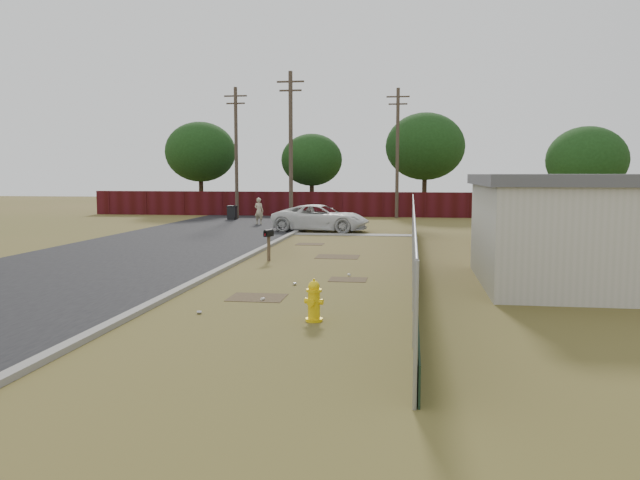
% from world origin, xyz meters
% --- Properties ---
extents(ground, '(120.00, 120.00, 0.00)m').
position_xyz_m(ground, '(0.00, 0.00, 0.00)').
color(ground, brown).
rests_on(ground, ground).
extents(street, '(15.10, 60.00, 0.12)m').
position_xyz_m(street, '(-6.76, 8.05, 0.02)').
color(street, black).
rests_on(street, ground).
extents(chainlink_fence, '(0.10, 27.06, 2.02)m').
position_xyz_m(chainlink_fence, '(3.12, 1.03, 0.80)').
color(chainlink_fence, '#95979D').
rests_on(chainlink_fence, ground).
extents(privacy_fence, '(30.00, 0.12, 1.80)m').
position_xyz_m(privacy_fence, '(-6.00, 25.00, 0.90)').
color(privacy_fence, '#410E13').
rests_on(privacy_fence, ground).
extents(utility_poles, '(12.60, 8.24, 9.00)m').
position_xyz_m(utility_poles, '(-3.67, 20.67, 4.69)').
color(utility_poles, '#483A30').
rests_on(utility_poles, ground).
extents(houses, '(9.30, 17.24, 3.10)m').
position_xyz_m(houses, '(9.70, 3.13, 1.56)').
color(houses, beige).
rests_on(houses, ground).
extents(horizon_trees, '(33.32, 31.94, 7.78)m').
position_xyz_m(horizon_trees, '(0.84, 23.56, 4.63)').
color(horizon_trees, '#312416').
rests_on(horizon_trees, ground).
extents(fire_hydrant, '(0.44, 0.44, 0.91)m').
position_xyz_m(fire_hydrant, '(1.01, -7.28, 0.43)').
color(fire_hydrant, yellow).
rests_on(fire_hydrant, ground).
extents(mailbox, '(0.30, 0.49, 1.14)m').
position_xyz_m(mailbox, '(-2.01, 1.54, 0.90)').
color(mailbox, brown).
rests_on(mailbox, ground).
extents(pickup_truck, '(5.47, 3.04, 1.45)m').
position_xyz_m(pickup_truck, '(-1.83, 13.28, 0.72)').
color(pickup_truck, silver).
rests_on(pickup_truck, ground).
extents(pedestrian, '(0.68, 0.53, 1.65)m').
position_xyz_m(pedestrian, '(-6.29, 17.39, 0.82)').
color(pedestrian, tan).
rests_on(pedestrian, ground).
extents(trash_bin, '(0.62, 0.69, 0.96)m').
position_xyz_m(trash_bin, '(-9.01, 20.82, 0.49)').
color(trash_bin, black).
rests_on(trash_bin, ground).
extents(scattered_litter, '(2.90, 5.78, 0.07)m').
position_xyz_m(scattered_litter, '(-0.31, -4.19, 0.04)').
color(scattered_litter, silver).
rests_on(scattered_litter, ground).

